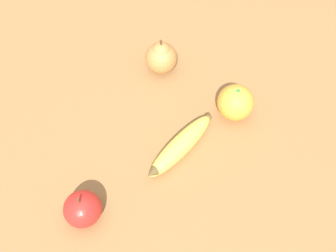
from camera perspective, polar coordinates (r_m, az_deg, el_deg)
The scene contains 5 objects.
ground_plane at distance 0.89m, azimuth -5.87°, elevation -1.78°, with size 3.00×3.00×0.00m, color olive.
banana at distance 0.85m, azimuth 1.80°, elevation -2.86°, with size 0.21×0.10×0.04m.
orange at distance 0.91m, azimuth 9.76°, elevation 3.38°, with size 0.08×0.08×0.08m.
pear at distance 0.99m, azimuth -0.98°, elevation 10.00°, with size 0.08×0.08×0.10m.
apple at distance 0.79m, azimuth -12.29°, elevation -11.66°, with size 0.07×0.07×0.08m.
Camera 1 is at (0.40, 0.27, 0.75)m, focal length 42.00 mm.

